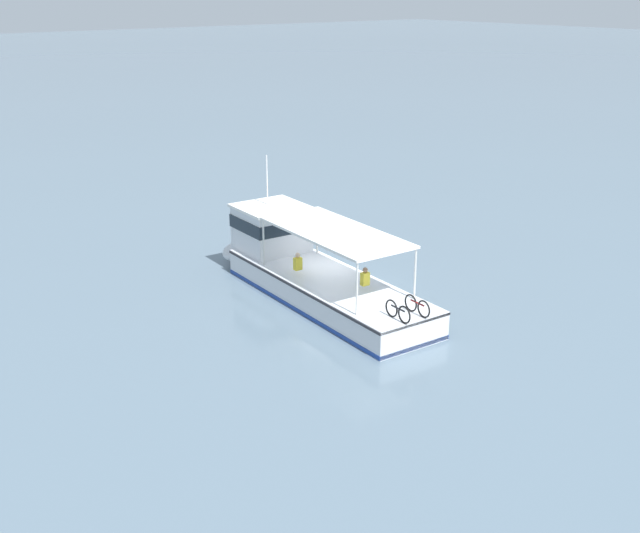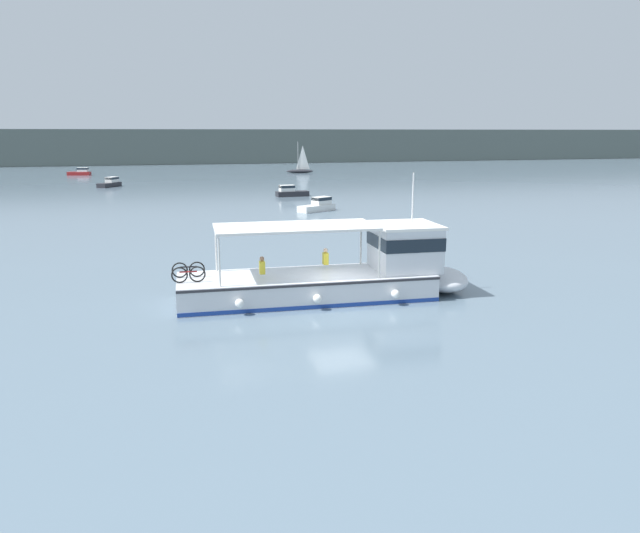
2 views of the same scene
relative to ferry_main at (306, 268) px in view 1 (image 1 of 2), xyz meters
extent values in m
plane|color=slate|center=(-0.39, -1.01, -1.01)|extent=(400.00, 400.00, 0.00)
cube|color=silver|center=(-1.62, 0.09, -0.46)|extent=(10.96, 3.80, 1.10)
ellipsoid|color=silver|center=(4.58, -0.25, -0.46)|extent=(2.36, 3.06, 1.01)
cube|color=navy|center=(-1.62, 0.09, -0.91)|extent=(10.96, 3.84, 0.16)
cube|color=#2D2D33|center=(-1.62, 0.09, 0.01)|extent=(10.97, 3.86, 0.10)
cube|color=silver|center=(2.78, -0.15, 1.04)|extent=(2.75, 2.86, 1.90)
cube|color=#19232D|center=(2.78, -0.15, 1.37)|extent=(2.79, 2.93, 0.56)
cube|color=white|center=(2.78, -0.15, 2.05)|extent=(2.92, 3.03, 0.12)
cube|color=white|center=(-2.06, 0.12, 2.14)|extent=(6.85, 3.31, 0.10)
cylinder|color=silver|center=(1.26, 1.30, 1.09)|extent=(0.08, 0.08, 2.00)
cylinder|color=silver|center=(1.10, -1.42, 1.09)|extent=(0.08, 0.08, 2.00)
cylinder|color=silver|center=(-5.23, 1.66, 1.09)|extent=(0.08, 0.08, 2.00)
cylinder|color=silver|center=(-5.39, -1.06, 1.09)|extent=(0.08, 0.08, 2.00)
cylinder|color=silver|center=(3.08, -0.17, 3.21)|extent=(0.06, 0.06, 2.20)
sphere|color=white|center=(1.68, -1.87, -0.52)|extent=(0.36, 0.36, 0.36)
sphere|color=white|center=(-1.61, -1.69, -0.52)|extent=(0.36, 0.36, 0.36)
sphere|color=white|center=(-4.71, -1.52, -0.52)|extent=(0.36, 0.36, 0.36)
torus|color=black|center=(-6.13, 0.80, 0.42)|extent=(0.66, 0.10, 0.66)
torus|color=black|center=(-6.83, 0.84, 0.42)|extent=(0.66, 0.10, 0.66)
cylinder|color=#232328|center=(-6.48, 0.82, 0.54)|extent=(0.70, 0.10, 0.06)
torus|color=black|center=(-6.18, -0.10, 0.42)|extent=(0.66, 0.10, 0.66)
torus|color=black|center=(-6.88, -0.06, 0.42)|extent=(0.66, 0.10, 0.66)
cylinder|color=maroon|center=(-6.53, -0.08, 0.54)|extent=(0.70, 0.10, 0.06)
cube|color=yellow|center=(-3.56, -0.18, 0.55)|extent=(0.24, 0.33, 0.52)
sphere|color=#9E7051|center=(-3.56, -0.18, 0.92)|extent=(0.20, 0.20, 0.20)
cube|color=yellow|center=(-0.55, 0.84, 0.55)|extent=(0.24, 0.33, 0.52)
sphere|color=beige|center=(-0.55, 0.84, 0.92)|extent=(0.20, 0.20, 0.20)
camera|label=1|loc=(-25.07, 18.64, 11.27)|focal=44.29mm
camera|label=2|loc=(-7.67, -23.86, 5.99)|focal=33.47mm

